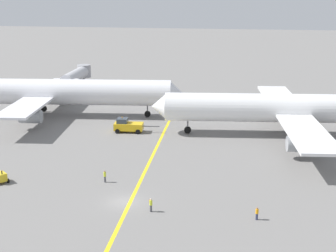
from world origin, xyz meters
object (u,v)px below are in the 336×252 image
airliner_being_pushed (282,109)px  ground_crew_ramp_agent_by_cones (151,205)px  ground_crew_wing_walker_right (105,176)px  pushback_tug (128,126)px  gse_gpu_cart_small (1,177)px  ground_crew_marshaller_foreground (257,213)px  jet_bridge (78,75)px  airliner_at_gate_left (52,92)px

airliner_being_pushed → ground_crew_ramp_agent_by_cones: (-16.96, -36.73, -4.12)m
airliner_being_pushed → ground_crew_wing_walker_right: airliner_being_pushed is taller
pushback_tug → gse_gpu_cart_small: 29.98m
pushback_tug → ground_crew_marshaller_foreground: pushback_tug is taller
airliner_being_pushed → jet_bridge: size_ratio=2.66×
pushback_tug → ground_crew_wing_walker_right: pushback_tug is taller
airliner_being_pushed → jet_bridge: 62.73m
ground_crew_wing_walker_right → airliner_being_pushed: bearing=48.4°
pushback_tug → jet_bridge: 44.57m
ground_crew_wing_walker_right → jet_bridge: 68.44m
gse_gpu_cart_small → ground_crew_ramp_agent_by_cones: size_ratio=1.52×
airliner_at_gate_left → pushback_tug: 21.79m
airliner_at_gate_left → airliner_being_pushed: bearing=-7.2°
pushback_tug → ground_crew_ramp_agent_by_cones: (11.74, -33.33, -0.35)m
pushback_tug → ground_crew_ramp_agent_by_cones: 35.34m
airliner_being_pushed → ground_crew_wing_walker_right: 38.44m
gse_gpu_cart_small → ground_crew_marshaller_foreground: gse_gpu_cart_small is taller
ground_crew_ramp_agent_by_cones → ground_crew_wing_walker_right: 11.69m
airliner_being_pushed → ground_crew_marshaller_foreground: 37.09m
airliner_at_gate_left → jet_bridge: (-4.70, 28.03, -0.96)m
airliner_being_pushed → gse_gpu_cart_small: 50.74m
airliner_at_gate_left → ground_crew_ramp_agent_by_cones: (30.99, -42.78, -4.24)m
pushback_tug → ground_crew_ramp_agent_by_cones: bearing=-70.6°
ground_crew_wing_walker_right → airliner_at_gate_left: bearing=123.1°
ground_crew_ramp_agent_by_cones → ground_crew_marshaller_foreground: 12.73m
airliner_being_pushed → gse_gpu_cart_small: airliner_being_pushed is taller
gse_gpu_cart_small → ground_crew_marshaller_foreground: 35.88m
airliner_at_gate_left → ground_crew_marshaller_foreground: bearing=-44.3°
airliner_being_pushed → ground_crew_ramp_agent_by_cones: 40.66m
airliner_at_gate_left → gse_gpu_cart_small: size_ratio=21.15×
gse_gpu_cart_small → jet_bridge: bearing=101.2°
airliner_being_pushed → ground_crew_marshaller_foreground: (-4.24, -36.60, -4.22)m
jet_bridge → pushback_tug: bearing=-57.4°
airliner_at_gate_left → pushback_tug: bearing=-26.2°
pushback_tug → gse_gpu_cart_small: size_ratio=3.31×
ground_crew_marshaller_foreground → ground_crew_wing_walker_right: size_ratio=0.90×
airliner_at_gate_left → ground_crew_ramp_agent_by_cones: airliner_at_gate_left is taller
ground_crew_wing_walker_right → pushback_tug: bearing=97.6°
gse_gpu_cart_small → pushback_tug: bearing=68.5°
ground_crew_marshaller_foreground → airliner_being_pushed: bearing=83.4°
ground_crew_ramp_agent_by_cones → airliner_at_gate_left: bearing=125.9°
pushback_tug → ground_crew_wing_walker_right: 25.42m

